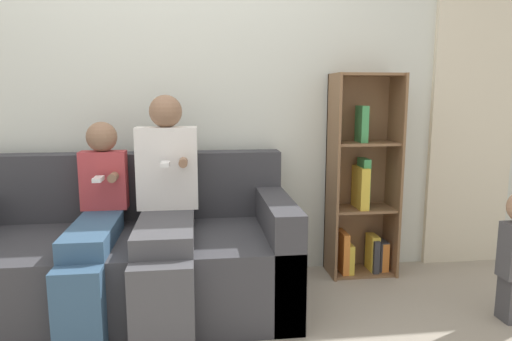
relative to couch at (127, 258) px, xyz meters
The scene contains 6 objects.
back_wall 1.12m from the couch, 64.63° to the left, with size 10.00×0.06×2.55m.
curtain_panel 2.64m from the couch, 10.50° to the left, with size 0.65×0.04×2.33m.
couch is the anchor object (origin of this frame).
adult_seated 0.44m from the couch, 22.94° to the right, with size 0.37×0.88×1.27m.
child_seated 0.34m from the couch, 133.52° to the right, with size 0.28×0.90×1.11m.
bookshelf 1.65m from the couch, 12.50° to the left, with size 0.47×0.28×1.42m.
Camera 1 is at (0.20, -2.13, 1.27)m, focal length 32.00 mm.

